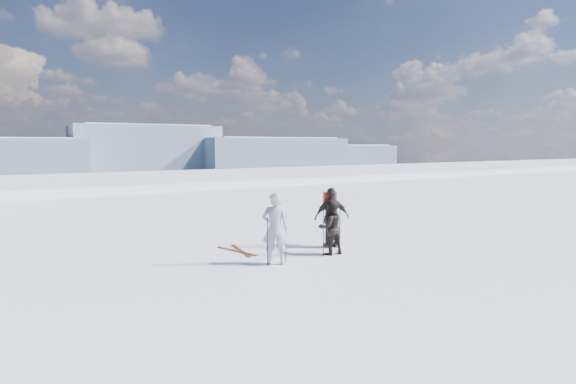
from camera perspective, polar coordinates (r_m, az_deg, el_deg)
name	(u,v)px	position (r m, az deg, el deg)	size (l,w,h in m)	color
lake_basin	(142,260)	(40.12, -18.04, -8.18)	(820.00, 820.00, 71.62)	white
far_mountain_range	(71,156)	(464.52, -25.80, 4.18)	(770.00, 110.00, 53.00)	slate
skier_grey	(275,228)	(11.87, -1.63, -4.64)	(0.70, 0.46, 1.92)	#989FA6
skier_dark	(330,228)	(13.01, 5.35, -4.52)	(0.76, 0.59, 1.56)	black
skier_pack	(332,218)	(13.88, 5.59, -3.25)	(1.09, 0.45, 1.85)	black
backpack	(330,178)	(13.97, 5.35, 1.80)	(0.40, 0.22, 0.56)	#F73117
ski_poles	(314,233)	(12.87, 3.35, -5.27)	(3.03, 0.92, 1.36)	black
skis_loose	(239,251)	(13.54, -6.30, -7.43)	(0.62, 1.70, 0.03)	black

